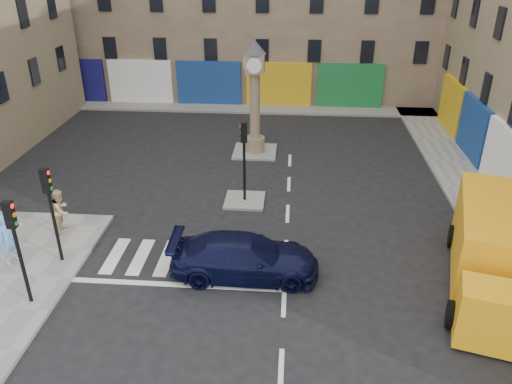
# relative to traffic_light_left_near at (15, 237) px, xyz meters

# --- Properties ---
(ground) EXTENTS (120.00, 120.00, 0.00)m
(ground) POSITION_rel_traffic_light_left_near_xyz_m (8.30, -0.20, -2.62)
(ground) COLOR black
(ground) RESTS_ON ground
(sidewalk_right) EXTENTS (2.60, 30.00, 0.15)m
(sidewalk_right) POSITION_rel_traffic_light_left_near_xyz_m (17.00, 9.80, -2.55)
(sidewalk_right) COLOR gray
(sidewalk_right) RESTS_ON ground
(sidewalk_far) EXTENTS (32.00, 2.40, 0.15)m
(sidewalk_far) POSITION_rel_traffic_light_left_near_xyz_m (4.30, 22.00, -2.55)
(sidewalk_far) COLOR gray
(sidewalk_far) RESTS_ON ground
(island_near) EXTENTS (1.80, 1.80, 0.12)m
(island_near) POSITION_rel_traffic_light_left_near_xyz_m (6.30, 7.80, -2.56)
(island_near) COLOR gray
(island_near) RESTS_ON ground
(island_far) EXTENTS (2.40, 2.40, 0.12)m
(island_far) POSITION_rel_traffic_light_left_near_xyz_m (6.30, 13.80, -2.56)
(island_far) COLOR gray
(island_far) RESTS_ON ground
(traffic_light_left_near) EXTENTS (0.28, 0.22, 3.70)m
(traffic_light_left_near) POSITION_rel_traffic_light_left_near_xyz_m (0.00, 0.00, 0.00)
(traffic_light_left_near) COLOR black
(traffic_light_left_near) RESTS_ON sidewalk_left
(traffic_light_left_far) EXTENTS (0.28, 0.22, 3.70)m
(traffic_light_left_far) POSITION_rel_traffic_light_left_near_xyz_m (0.00, 2.40, 0.00)
(traffic_light_left_far) COLOR black
(traffic_light_left_far) RESTS_ON sidewalk_left
(traffic_light_island) EXTENTS (0.28, 0.22, 3.70)m
(traffic_light_island) POSITION_rel_traffic_light_left_near_xyz_m (6.30, 7.80, -0.03)
(traffic_light_island) COLOR black
(traffic_light_island) RESTS_ON island_near
(clock_pillar) EXTENTS (1.20, 1.20, 6.10)m
(clock_pillar) POSITION_rel_traffic_light_left_near_xyz_m (6.30, 13.80, 0.93)
(clock_pillar) COLOR #887759
(clock_pillar) RESTS_ON island_far
(navy_sedan) EXTENTS (5.29, 2.24, 1.52)m
(navy_sedan) POSITION_rel_traffic_light_left_near_xyz_m (6.86, 2.18, -1.86)
(navy_sedan) COLOR black
(navy_sedan) RESTS_ON ground
(yellow_van) EXTENTS (4.03, 7.61, 2.65)m
(yellow_van) POSITION_rel_traffic_light_left_near_xyz_m (15.28, 2.42, -1.30)
(yellow_van) COLOR #FFAB15
(yellow_van) RESTS_ON ground
(pedestrian_blue) EXTENTS (0.70, 0.84, 1.98)m
(pedestrian_blue) POSITION_rel_traffic_light_left_near_xyz_m (-1.73, 2.12, -1.48)
(pedestrian_blue) COLOR #63A0E3
(pedestrian_blue) RESTS_ON sidewalk_left
(pedestrian_tan) EXTENTS (0.70, 0.90, 1.84)m
(pedestrian_tan) POSITION_rel_traffic_light_left_near_xyz_m (-0.78, 4.45, -1.55)
(pedestrian_tan) COLOR tan
(pedestrian_tan) RESTS_ON sidewalk_left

